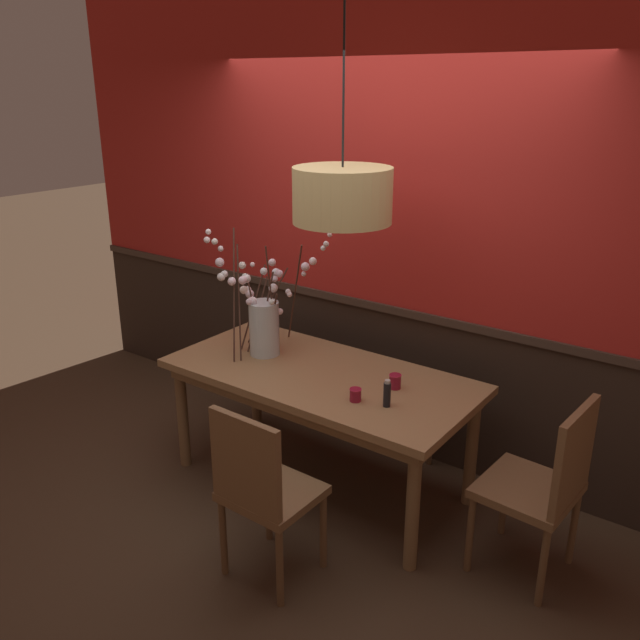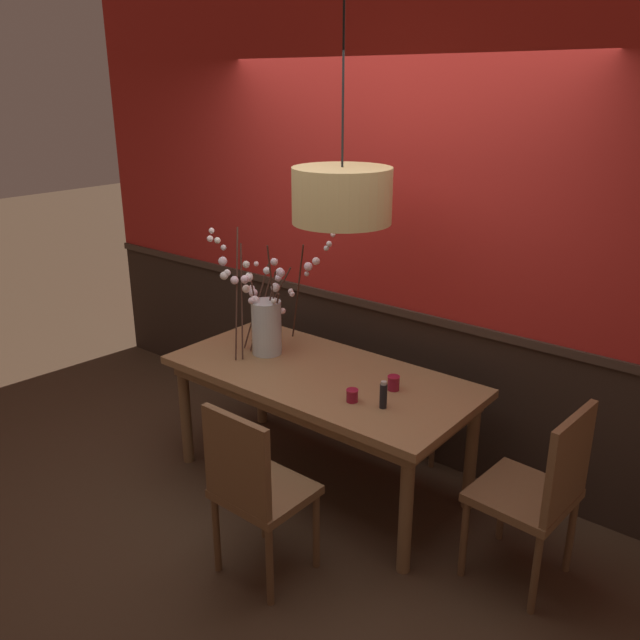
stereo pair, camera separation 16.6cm
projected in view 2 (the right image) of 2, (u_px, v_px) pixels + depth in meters
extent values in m
plane|color=#422D1E|center=(320.00, 482.00, 4.15)|extent=(24.00, 24.00, 0.00)
cube|color=#2D2119|center=(386.00, 375.00, 4.51)|extent=(5.52, 0.12, 0.96)
cube|color=#3E2E24|center=(388.00, 306.00, 4.33)|extent=(5.52, 0.14, 0.05)
cube|color=#B2231E|center=(395.00, 150.00, 4.01)|extent=(5.52, 0.12, 2.02)
cube|color=#997047|center=(320.00, 376.00, 3.90)|extent=(1.84, 0.88, 0.05)
cube|color=brown|center=(320.00, 386.00, 3.92)|extent=(1.73, 0.77, 0.08)
cylinder|color=brown|center=(186.00, 413.00, 4.26)|extent=(0.07, 0.07, 0.70)
cylinder|color=brown|center=(406.00, 512.00, 3.28)|extent=(0.07, 0.07, 0.70)
cylinder|color=brown|center=(261.00, 377.00, 4.77)|extent=(0.07, 0.07, 0.70)
cylinder|color=brown|center=(471.00, 454.00, 3.79)|extent=(0.07, 0.07, 0.70)
cube|color=brown|center=(523.00, 495.00, 3.23)|extent=(0.47, 0.48, 0.04)
cube|color=brown|center=(569.00, 463.00, 3.01)|extent=(0.06, 0.43, 0.48)
cylinder|color=brown|center=(464.00, 538.00, 3.30)|extent=(0.04, 0.04, 0.44)
cylinder|color=brown|center=(502.00, 504.00, 3.57)|extent=(0.04, 0.04, 0.44)
cylinder|color=brown|center=(535.00, 574.00, 3.05)|extent=(0.04, 0.04, 0.44)
cylinder|color=brown|center=(571.00, 534.00, 3.32)|extent=(0.04, 0.04, 0.44)
cube|color=brown|center=(265.00, 491.00, 3.26)|extent=(0.43, 0.41, 0.04)
cube|color=brown|center=(236.00, 462.00, 3.04)|extent=(0.41, 0.04, 0.46)
cylinder|color=brown|center=(264.00, 503.00, 3.58)|extent=(0.04, 0.04, 0.44)
cylinder|color=brown|center=(316.00, 530.00, 3.35)|extent=(0.04, 0.04, 0.44)
cylinder|color=brown|center=(217.00, 534.00, 3.33)|extent=(0.04, 0.04, 0.44)
cylinder|color=brown|center=(270.00, 566.00, 3.11)|extent=(0.04, 0.04, 0.44)
cube|color=brown|center=(359.00, 367.00, 4.69)|extent=(0.45, 0.41, 0.04)
cube|color=brown|center=(374.00, 330.00, 4.75)|extent=(0.43, 0.04, 0.41)
cylinder|color=brown|center=(367.00, 414.00, 4.54)|extent=(0.04, 0.04, 0.43)
cylinder|color=brown|center=(322.00, 398.00, 4.76)|extent=(0.04, 0.04, 0.43)
cylinder|color=brown|center=(394.00, 397.00, 4.79)|extent=(0.04, 0.04, 0.43)
cylinder|color=brown|center=(350.00, 382.00, 5.01)|extent=(0.04, 0.04, 0.43)
cube|color=brown|center=(429.00, 386.00, 4.40)|extent=(0.44, 0.45, 0.04)
cube|color=brown|center=(448.00, 340.00, 4.44)|extent=(0.39, 0.07, 0.49)
cylinder|color=brown|center=(433.00, 437.00, 4.24)|extent=(0.04, 0.04, 0.44)
cylinder|color=brown|center=(390.00, 419.00, 4.47)|extent=(0.04, 0.04, 0.44)
cylinder|color=brown|center=(464.00, 417.00, 4.49)|extent=(0.04, 0.04, 0.44)
cylinder|color=brown|center=(422.00, 401.00, 4.71)|extent=(0.04, 0.04, 0.44)
cylinder|color=silver|center=(267.00, 327.00, 4.11)|extent=(0.19, 0.19, 0.34)
cylinder|color=silver|center=(267.00, 347.00, 4.16)|extent=(0.16, 0.16, 0.07)
cylinder|color=#472D23|center=(268.00, 311.00, 4.11)|extent=(0.14, 0.03, 0.53)
sphere|color=white|center=(269.00, 308.00, 4.13)|extent=(0.03, 0.03, 0.03)
sphere|color=white|center=(266.00, 316.00, 4.10)|extent=(0.04, 0.04, 0.04)
sphere|color=white|center=(273.00, 311.00, 4.09)|extent=(0.04, 0.04, 0.04)
sphere|color=white|center=(267.00, 271.00, 4.06)|extent=(0.04, 0.04, 0.04)
sphere|color=white|center=(265.00, 304.00, 4.11)|extent=(0.03, 0.03, 0.03)
cylinder|color=#472D23|center=(274.00, 301.00, 4.01)|extent=(0.04, 0.13, 0.71)
sphere|color=white|center=(275.00, 287.00, 3.99)|extent=(0.05, 0.05, 0.05)
sphere|color=white|center=(274.00, 301.00, 3.98)|extent=(0.03, 0.03, 0.03)
sphere|color=white|center=(274.00, 262.00, 3.92)|extent=(0.05, 0.05, 0.05)
sphere|color=white|center=(281.00, 273.00, 3.95)|extent=(0.05, 0.05, 0.05)
cylinder|color=#472D23|center=(242.00, 301.00, 4.07)|extent=(0.19, 0.21, 0.67)
sphere|color=white|center=(223.00, 261.00, 4.00)|extent=(0.05, 0.05, 0.05)
sphere|color=white|center=(227.00, 273.00, 4.00)|extent=(0.04, 0.04, 0.04)
sphere|color=white|center=(234.00, 280.00, 4.02)|extent=(0.05, 0.05, 0.05)
sphere|color=white|center=(223.00, 248.00, 3.94)|extent=(0.03, 0.03, 0.03)
cylinder|color=#472D23|center=(258.00, 315.00, 4.08)|extent=(0.17, 0.05, 0.50)
sphere|color=white|center=(255.00, 300.00, 4.04)|extent=(0.06, 0.06, 0.06)
sphere|color=white|center=(246.00, 289.00, 4.03)|extent=(0.05, 0.05, 0.05)
sphere|color=white|center=(249.00, 278.00, 3.97)|extent=(0.05, 0.05, 0.05)
sphere|color=white|center=(245.00, 279.00, 3.94)|extent=(0.05, 0.05, 0.05)
sphere|color=white|center=(257.00, 314.00, 4.09)|extent=(0.03, 0.03, 0.03)
sphere|color=white|center=(251.00, 301.00, 4.00)|extent=(0.04, 0.04, 0.04)
cylinder|color=#472D23|center=(275.00, 320.00, 4.13)|extent=(0.19, 0.13, 0.41)
sphere|color=white|center=(292.00, 294.00, 4.09)|extent=(0.03, 0.03, 0.03)
sphere|color=white|center=(283.00, 311.00, 4.12)|extent=(0.04, 0.04, 0.04)
sphere|color=white|center=(276.00, 323.00, 4.13)|extent=(0.05, 0.05, 0.05)
sphere|color=white|center=(275.00, 313.00, 4.12)|extent=(0.04, 0.04, 0.04)
sphere|color=white|center=(291.00, 291.00, 4.09)|extent=(0.03, 0.03, 0.03)
cylinder|color=#472D23|center=(261.00, 313.00, 4.18)|extent=(0.03, 0.20, 0.46)
sphere|color=white|center=(252.00, 288.00, 4.20)|extent=(0.04, 0.04, 0.04)
sphere|color=white|center=(263.00, 317.00, 4.17)|extent=(0.05, 0.05, 0.05)
sphere|color=white|center=(250.00, 275.00, 4.19)|extent=(0.03, 0.03, 0.03)
cylinder|color=#472D23|center=(237.00, 294.00, 4.05)|extent=(0.17, 0.23, 0.77)
sphere|color=white|center=(224.00, 276.00, 4.00)|extent=(0.05, 0.05, 0.05)
sphere|color=white|center=(217.00, 240.00, 3.91)|extent=(0.04, 0.04, 0.04)
sphere|color=white|center=(212.00, 231.00, 3.95)|extent=(0.03, 0.03, 0.03)
sphere|color=white|center=(210.00, 239.00, 3.95)|extent=(0.04, 0.04, 0.04)
cylinder|color=#472D23|center=(256.00, 307.00, 4.17)|extent=(0.10, 0.17, 0.54)
sphere|color=white|center=(249.00, 276.00, 4.16)|extent=(0.05, 0.05, 0.05)
sphere|color=white|center=(246.00, 264.00, 4.16)|extent=(0.05, 0.05, 0.05)
sphere|color=white|center=(259.00, 304.00, 4.17)|extent=(0.05, 0.05, 0.05)
sphere|color=white|center=(256.00, 264.00, 4.16)|extent=(0.03, 0.03, 0.03)
sphere|color=white|center=(253.00, 293.00, 4.19)|extent=(0.06, 0.06, 0.06)
cylinder|color=#472D23|center=(298.00, 294.00, 4.13)|extent=(0.32, 0.26, 0.72)
sphere|color=white|center=(333.00, 235.00, 4.05)|extent=(0.03, 0.03, 0.03)
sphere|color=white|center=(329.00, 244.00, 4.04)|extent=(0.04, 0.04, 0.04)
sphere|color=white|center=(316.00, 261.00, 4.11)|extent=(0.05, 0.05, 0.05)
sphere|color=white|center=(307.00, 274.00, 4.09)|extent=(0.03, 0.03, 0.03)
sphere|color=white|center=(326.00, 248.00, 4.07)|extent=(0.03, 0.03, 0.03)
sphere|color=white|center=(308.00, 266.00, 4.07)|extent=(0.05, 0.05, 0.05)
cylinder|color=#472D23|center=(271.00, 305.00, 4.21)|extent=(0.28, 0.10, 0.53)
sphere|color=white|center=(278.00, 278.00, 4.23)|extent=(0.05, 0.05, 0.05)
sphere|color=white|center=(271.00, 308.00, 4.23)|extent=(0.03, 0.03, 0.03)
sphere|color=white|center=(280.00, 272.00, 4.23)|extent=(0.05, 0.05, 0.05)
cylinder|color=maroon|center=(394.00, 383.00, 3.66)|extent=(0.07, 0.07, 0.08)
torus|color=#A81B37|center=(394.00, 377.00, 3.64)|extent=(0.07, 0.07, 0.01)
cylinder|color=silver|center=(393.00, 385.00, 3.66)|extent=(0.05, 0.05, 0.04)
cylinder|color=maroon|center=(352.00, 395.00, 3.52)|extent=(0.06, 0.06, 0.07)
torus|color=#A81B37|center=(352.00, 390.00, 3.51)|extent=(0.07, 0.07, 0.01)
cylinder|color=silver|center=(352.00, 397.00, 3.53)|extent=(0.04, 0.04, 0.04)
cylinder|color=black|center=(383.00, 396.00, 3.45)|extent=(0.04, 0.04, 0.13)
cylinder|color=beige|center=(384.00, 383.00, 3.42)|extent=(0.03, 0.03, 0.02)
cylinder|color=tan|center=(342.00, 195.00, 3.49)|extent=(0.53, 0.53, 0.29)
sphere|color=#F9EAB7|center=(342.00, 204.00, 3.50)|extent=(0.14, 0.14, 0.14)
cylinder|color=black|center=(343.00, 60.00, 3.26)|extent=(0.01, 0.01, 1.04)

